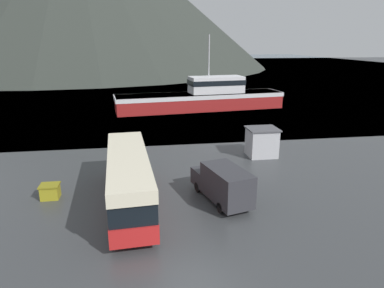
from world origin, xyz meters
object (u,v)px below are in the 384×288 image
object	(u,v)px
delivery_van	(223,183)
fishing_boat	(203,97)
dock_kiosk	(262,142)
small_boat	(165,100)
storage_bin	(50,191)
tour_bus	(129,177)

from	to	relation	value
delivery_van	fishing_boat	distance (m)	32.31
dock_kiosk	small_boat	world-z (taller)	dock_kiosk
fishing_boat	dock_kiosk	distance (m)	23.33
delivery_van	dock_kiosk	bearing A→B (deg)	41.47
storage_bin	dock_kiosk	distance (m)	18.51
tour_bus	storage_bin	world-z (taller)	tour_bus
fishing_boat	storage_bin	size ratio (longest dim) A/B	20.78
tour_bus	dock_kiosk	xyz separation A→B (m)	(11.92, 8.28, -0.57)
delivery_van	small_boat	bearing A→B (deg)	76.59
dock_kiosk	small_boat	distance (m)	30.88
small_boat	fishing_boat	bearing A→B (deg)	-52.08
fishing_boat	storage_bin	world-z (taller)	fishing_boat
storage_bin	small_boat	world-z (taller)	small_boat
tour_bus	fishing_boat	xyz separation A→B (m)	(10.68, 31.57, 0.00)
storage_bin	tour_bus	bearing A→B (deg)	-18.04
tour_bus	small_boat	world-z (taller)	tour_bus
tour_bus	fishing_boat	world-z (taller)	fishing_boat
storage_bin	dock_kiosk	bearing A→B (deg)	20.65
dock_kiosk	small_boat	xyz separation A→B (m)	(-6.73, 30.12, -0.80)
delivery_van	tour_bus	bearing A→B (deg)	161.32
tour_bus	delivery_van	xyz separation A→B (m)	(6.11, -0.42, -0.61)
tour_bus	delivery_van	distance (m)	6.15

